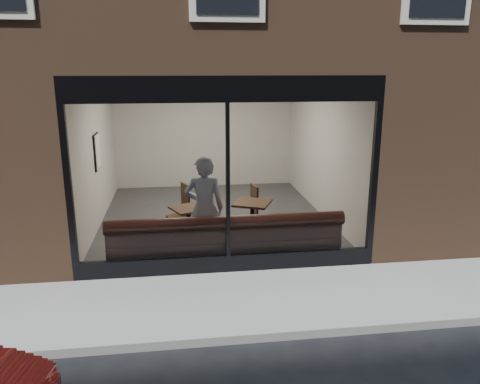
{
  "coord_description": "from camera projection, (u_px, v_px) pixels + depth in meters",
  "views": [
    {
      "loc": [
        -0.79,
        -5.16,
        3.3
      ],
      "look_at": [
        0.24,
        2.4,
        1.28
      ],
      "focal_mm": 35.0,
      "sensor_mm": 36.0,
      "label": 1
    }
  ],
  "objects": [
    {
      "name": "wall_poster",
      "position": [
        98.0,
        152.0,
        9.88
      ],
      "size": [
        0.02,
        0.53,
        0.71
      ],
      "primitive_type": "cube",
      "color": "white",
      "rests_on": "cafe_wall_left"
    },
    {
      "name": "cafe_table_right",
      "position": [
        252.0,
        203.0,
        9.19
      ],
      "size": [
        0.88,
        0.88,
        0.04
      ],
      "primitive_type": "cube",
      "rotation": [
        0.0,
        0.0,
        -0.43
      ],
      "color": "black",
      "rests_on": "cafe_floor"
    },
    {
      "name": "storefront_kick",
      "position": [
        228.0,
        263.0,
        7.81
      ],
      "size": [
        5.0,
        0.1,
        0.3
      ],
      "primitive_type": "cube",
      "color": "black",
      "rests_on": "ground"
    },
    {
      "name": "cafe_wall_right",
      "position": [
        322.0,
        146.0,
        10.59
      ],
      "size": [
        0.0,
        6.0,
        6.0
      ],
      "primitive_type": "plane",
      "rotation": [
        1.57,
        0.0,
        -1.57
      ],
      "color": "beige",
      "rests_on": "ground"
    },
    {
      "name": "cafe_wall_back",
      "position": [
        204.0,
        131.0,
        13.13
      ],
      "size": [
        5.0,
        0.0,
        5.0
      ],
      "primitive_type": "plane",
      "rotation": [
        1.57,
        0.0,
        0.0
      ],
      "color": "beige",
      "rests_on": "ground"
    },
    {
      "name": "banquette",
      "position": [
        226.0,
        250.0,
        8.18
      ],
      "size": [
        4.0,
        0.55,
        0.45
      ],
      "primitive_type": "cube",
      "color": "#341613",
      "rests_on": "cafe_floor"
    },
    {
      "name": "person",
      "position": [
        204.0,
        208.0,
        8.19
      ],
      "size": [
        0.72,
        0.51,
        1.86
      ],
      "primitive_type": "imported",
      "rotation": [
        0.0,
        0.0,
        3.05
      ],
      "color": "#93A0BE",
      "rests_on": "cafe_floor"
    },
    {
      "name": "storefront_mullion",
      "position": [
        228.0,
        182.0,
        7.45
      ],
      "size": [
        0.06,
        0.1,
        2.5
      ],
      "primitive_type": "cube",
      "color": "black",
      "rests_on": "storefront_kick"
    },
    {
      "name": "kerb_near",
      "position": [
        247.0,
        337.0,
        5.83
      ],
      "size": [
        40.0,
        0.1,
        0.12
      ],
      "primitive_type": "cube",
      "color": "gray",
      "rests_on": "ground"
    },
    {
      "name": "cafe_chair_left",
      "position": [
        178.0,
        217.0,
        9.96
      ],
      "size": [
        0.52,
        0.52,
        0.04
      ],
      "primitive_type": "cube",
      "rotation": [
        0.0,
        0.0,
        3.52
      ],
      "color": "black",
      "rests_on": "cafe_floor"
    },
    {
      "name": "storefront_header",
      "position": [
        227.0,
        89.0,
        7.08
      ],
      "size": [
        5.0,
        0.1,
        0.4
      ],
      "primitive_type": "cube",
      "color": "black",
      "rests_on": "host_building_upper"
    },
    {
      "name": "host_building_pier_left",
      "position": [
        66.0,
        133.0,
        12.65
      ],
      "size": [
        2.5,
        12.0,
        3.2
      ],
      "primitive_type": "cube",
      "color": "brown",
      "rests_on": "ground"
    },
    {
      "name": "cafe_chair_right",
      "position": [
        246.0,
        219.0,
        9.85
      ],
      "size": [
        0.47,
        0.47,
        0.04
      ],
      "primitive_type": "cube",
      "rotation": [
        0.0,
        0.0,
        3.33
      ],
      "color": "black",
      "rests_on": "cafe_floor"
    },
    {
      "name": "cafe_floor",
      "position": [
        214.0,
        217.0,
        10.67
      ],
      "size": [
        6.0,
        6.0,
        0.0
      ],
      "primitive_type": "plane",
      "color": "#2D2D30",
      "rests_on": "ground"
    },
    {
      "name": "cafe_ceiling",
      "position": [
        212.0,
        74.0,
        9.86
      ],
      "size": [
        6.0,
        6.0,
        0.0
      ],
      "primitive_type": "plane",
      "rotation": [
        3.14,
        0.0,
        0.0
      ],
      "color": "white",
      "rests_on": "host_building_upper"
    },
    {
      "name": "ground",
      "position": [
        247.0,
        339.0,
        5.89
      ],
      "size": [
        120.0,
        120.0,
        0.0
      ],
      "primitive_type": "plane",
      "color": "black",
      "rests_on": "ground"
    },
    {
      "name": "host_building_backfill",
      "position": [
        199.0,
        120.0,
        16.01
      ],
      "size": [
        5.0,
        6.0,
        3.2
      ],
      "primitive_type": "cube",
      "color": "brown",
      "rests_on": "ground"
    },
    {
      "name": "cafe_table_left",
      "position": [
        189.0,
        209.0,
        8.83
      ],
      "size": [
        0.78,
        0.78,
        0.04
      ],
      "primitive_type": "cube",
      "rotation": [
        0.0,
        0.0,
        0.42
      ],
      "color": "black",
      "rests_on": "cafe_floor"
    },
    {
      "name": "host_building_pier_right",
      "position": [
        333.0,
        129.0,
        13.63
      ],
      "size": [
        2.5,
        12.0,
        3.2
      ],
      "primitive_type": "cube",
      "color": "brown",
      "rests_on": "ground"
    },
    {
      "name": "storefront_glass",
      "position": [
        228.0,
        182.0,
        7.43
      ],
      "size": [
        4.8,
        0.0,
        4.8
      ],
      "primitive_type": "plane",
      "rotation": [
        1.57,
        0.0,
        0.0
      ],
      "color": "white",
      "rests_on": "storefront_kick"
    },
    {
      "name": "sidewalk_near",
      "position": [
        236.0,
        301.0,
        6.84
      ],
      "size": [
        40.0,
        2.0,
        0.01
      ],
      "primitive_type": "cube",
      "color": "gray",
      "rests_on": "ground"
    },
    {
      "name": "cafe_wall_left",
      "position": [
        96.0,
        151.0,
        9.94
      ],
      "size": [
        0.0,
        6.0,
        6.0
      ],
      "primitive_type": "plane",
      "rotation": [
        1.57,
        0.0,
        1.57
      ],
      "color": "beige",
      "rests_on": "ground"
    }
  ]
}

